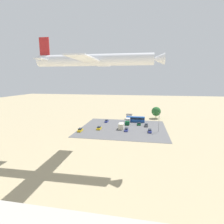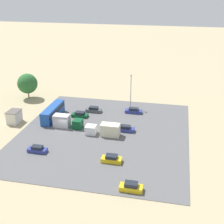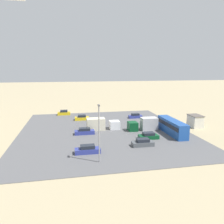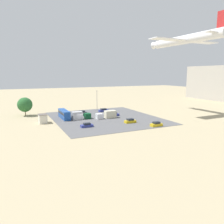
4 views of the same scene
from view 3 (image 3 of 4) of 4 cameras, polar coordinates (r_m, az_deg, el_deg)
The scene contains 14 objects.
ground_plane at distance 56.48m, azimuth 8.12°, elevation -4.27°, with size 400.00×400.00×0.00m, color tan.
parking_lot_surface at distance 54.04m, azimuth -2.21°, elevation -4.84°, with size 44.98×39.88×0.08m.
shed_building at distance 60.85m, azimuth 20.91°, elevation -2.22°, with size 4.04×2.96×3.20m.
bus at distance 52.71m, azimuth 15.42°, elevation -3.61°, with size 11.13×2.47×3.32m.
parked_car_0 at distance 40.15m, azimuth -6.39°, elevation -9.76°, with size 1.72×4.59×1.49m.
parked_car_1 at distance 67.46m, azimuth 6.10°, elevation -1.06°, with size 1.70×4.13×1.41m.
parked_car_2 at distance 51.21m, azimuth -7.18°, elevation -5.08°, with size 1.70×4.57×1.49m.
parked_car_3 at distance 48.33m, azimuth 9.52°, elevation -6.20°, with size 1.98×4.27×1.41m.
parked_car_4 at distance 43.81m, azimuth 8.03°, elevation -7.97°, with size 1.82×4.29×1.49m.
parked_car_5 at distance 65.08m, azimuth -7.87°, elevation -1.52°, with size 1.90×4.10×1.53m.
parked_car_6 at distance 73.21m, azimuth -12.43°, elevation -0.21°, with size 1.79×4.06×1.59m.
parked_truck_0 at distance 54.41m, azimuth -2.85°, elevation -3.23°, with size 2.46×8.18×2.93m.
parked_truck_1 at distance 54.59m, azimuth 8.44°, elevation -3.22°, with size 2.50×7.26×3.06m.
light_pole_lot_centre at distance 34.80m, azimuth -3.39°, elevation -5.11°, with size 0.90×0.28×9.50m.
Camera 3 is at (-51.27, 18.23, 15.15)m, focal length 35.00 mm.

